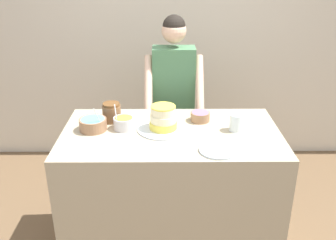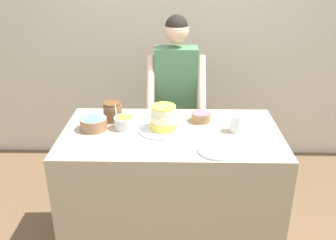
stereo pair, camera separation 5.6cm
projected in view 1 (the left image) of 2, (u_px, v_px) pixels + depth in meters
name	position (u px, v px, depth m)	size (l,w,h in m)	color
wall_back	(169.00, 34.00, 3.68)	(10.00, 0.05, 2.60)	beige
counter	(171.00, 192.00, 2.64)	(1.43, 0.79, 0.95)	tan
person_baker	(174.00, 92.00, 3.07)	(0.46, 0.44, 1.60)	#2D2D38
cake	(163.00, 120.00, 2.45)	(0.35, 0.35, 0.17)	silver
frosting_bowl_purple	(200.00, 116.00, 2.59)	(0.13, 0.13, 0.06)	#936B4C
frosting_bowl_orange	(124.00, 123.00, 2.47)	(0.14, 0.14, 0.17)	silver
frosting_bowl_blue	(93.00, 124.00, 2.45)	(0.18, 0.18, 0.18)	#936B4C
drinking_glass	(236.00, 123.00, 2.44)	(0.08, 0.08, 0.11)	silver
ceramic_plate	(218.00, 150.00, 2.20)	(0.23, 0.23, 0.01)	silver
stoneware_jar	(112.00, 112.00, 2.57)	(0.13, 0.13, 0.13)	brown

